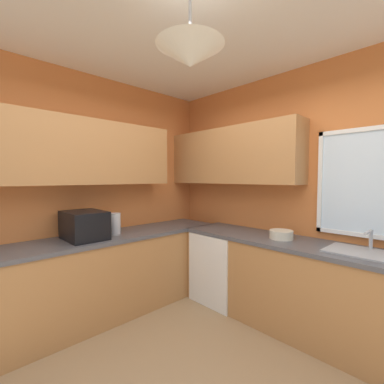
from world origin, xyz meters
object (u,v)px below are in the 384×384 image
object	(u,v)px
sink_assembly	(366,253)
microwave	(84,225)
bowl	(281,235)
dishwasher	(223,266)
kettle	(115,224)

from	to	relation	value
sink_assembly	microwave	bearing A→B (deg)	-145.49
microwave	bowl	size ratio (longest dim) A/B	2.02
sink_assembly	bowl	size ratio (longest dim) A/B	2.48
microwave	sink_assembly	size ratio (longest dim) A/B	0.81
dishwasher	bowl	xyz separation A→B (m)	(0.75, 0.03, 0.51)
microwave	bowl	distance (m)	2.05
sink_assembly	bowl	distance (m)	0.75
dishwasher	bowl	distance (m)	0.91
microwave	kettle	xyz separation A→B (m)	(0.02, 0.34, -0.02)
microwave	kettle	bearing A→B (deg)	86.62
kettle	bowl	distance (m)	1.81
kettle	sink_assembly	xyz separation A→B (m)	(2.15, 1.15, -0.11)
microwave	sink_assembly	bearing A→B (deg)	34.51
microwave	sink_assembly	world-z (taller)	microwave
kettle	sink_assembly	world-z (taller)	kettle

